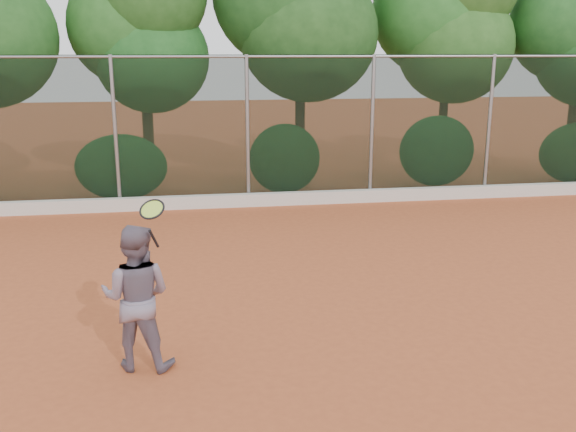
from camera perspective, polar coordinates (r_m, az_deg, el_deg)
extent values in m
plane|color=#B3522A|center=(8.82, 1.04, -9.51)|extent=(80.00, 80.00, 0.00)
cube|color=silver|center=(15.21, -3.45, 1.43)|extent=(24.00, 0.20, 0.30)
imported|color=slate|center=(7.58, -13.33, -7.03)|extent=(0.96, 0.83, 1.72)
cube|color=black|center=(15.11, -3.61, 7.51)|extent=(24.00, 0.01, 3.50)
cylinder|color=gray|center=(15.00, -3.72, 13.96)|extent=(24.00, 0.06, 0.06)
cylinder|color=gray|center=(15.13, -15.09, 7.04)|extent=(0.09, 0.09, 3.50)
cylinder|color=gray|center=(15.11, -3.61, 7.51)|extent=(0.09, 0.09, 3.50)
cylinder|color=gray|center=(15.68, 7.46, 7.67)|extent=(0.09, 0.09, 3.50)
cylinder|color=gray|center=(16.77, 17.43, 7.57)|extent=(0.09, 0.09, 3.50)
cylinder|color=#48321C|center=(17.42, -12.26, 6.32)|extent=(0.28, 0.28, 2.40)
ellipsoid|color=#1D551E|center=(17.15, -11.99, 13.59)|extent=(2.90, 2.40, 2.80)
ellipsoid|color=#245D1F|center=(17.49, -13.79, 16.13)|extent=(3.20, 2.70, 3.10)
cylinder|color=#3D2517|center=(17.32, 1.07, 7.60)|extent=(0.26, 0.26, 3.00)
ellipsoid|color=#316727|center=(17.14, 1.86, 15.90)|extent=(3.60, 3.00, 3.50)
cylinder|color=#462D1B|center=(18.69, 13.53, 7.25)|extent=(0.24, 0.24, 2.70)
ellipsoid|color=#27571E|center=(18.54, 14.69, 14.42)|extent=(3.20, 2.70, 3.10)
ellipsoid|color=#226121|center=(18.65, 13.02, 17.29)|extent=(3.50, 2.90, 3.40)
cylinder|color=#442D1A|center=(20.06, 23.84, 6.61)|extent=(0.28, 0.28, 2.50)
ellipsoid|color=#2F752C|center=(19.95, 23.70, 15.41)|extent=(3.30, 2.80, 3.20)
ellipsoid|color=#2E742C|center=(16.05, -14.60, 4.23)|extent=(2.20, 1.16, 1.60)
ellipsoid|color=#2A6325|center=(16.13, -0.29, 5.11)|extent=(1.80, 1.04, 1.76)
ellipsoid|color=#296C29|center=(17.18, 13.07, 5.65)|extent=(2.00, 1.10, 1.84)
cylinder|color=black|center=(7.23, -11.83, -1.99)|extent=(0.11, 0.20, 0.25)
torus|color=black|center=(7.08, -12.00, 0.59)|extent=(0.36, 0.34, 0.19)
cylinder|color=#C8ED45|center=(7.08, -12.00, 0.59)|extent=(0.30, 0.28, 0.15)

